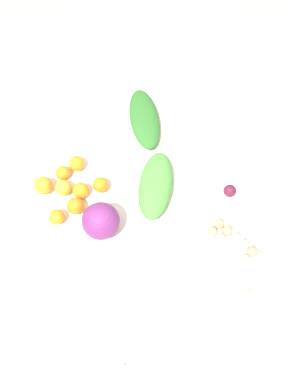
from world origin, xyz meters
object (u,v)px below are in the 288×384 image
(orange_0, at_px, (101,185))
(orange_7, at_px, (76,206))
(greens_bunch_dandelion, at_px, (144,119))
(orange_6, at_px, (77,163))
(orange_4, at_px, (81,190))
(orange_5, at_px, (43,185))
(cabbage_purple, at_px, (101,221))
(orange_2, at_px, (63,188))
(orange_1, at_px, (57,217))
(orange_3, at_px, (63,173))
(egg_carton, at_px, (231,244))
(beet_root, at_px, (230,191))
(greens_bunch_chard, at_px, (156,185))

(orange_0, xyz_separation_m, orange_7, (-0.04, 0.14, 0.00))
(greens_bunch_dandelion, distance_m, orange_6, 0.41)
(orange_4, xyz_separation_m, orange_5, (0.10, 0.14, 0.00))
(cabbage_purple, height_order, orange_2, cabbage_purple)
(orange_4, distance_m, orange_5, 0.17)
(orange_1, height_order, orange_3, orange_1)
(orange_2, bearing_deg, orange_5, 54.44)
(orange_1, xyz_separation_m, orange_6, (0.21, -0.19, 0.00))
(egg_carton, xyz_separation_m, beet_root, (0.21, -0.15, -0.01))
(beet_root, relative_size, orange_6, 0.79)
(cabbage_purple, xyz_separation_m, orange_7, (0.14, 0.06, -0.04))
(greens_bunch_chard, distance_m, orange_6, 0.39)
(beet_root, distance_m, orange_3, 0.77)
(greens_bunch_dandelion, distance_m, orange_2, 0.54)
(cabbage_purple, height_order, orange_4, cabbage_purple)
(orange_5, xyz_separation_m, orange_6, (0.03, -0.18, -0.00))
(cabbage_purple, distance_m, beet_root, 0.60)
(cabbage_purple, distance_m, orange_6, 0.34)
(orange_1, height_order, orange_7, orange_7)
(orange_6, bearing_deg, cabbage_purple, 174.74)
(greens_bunch_chard, xyz_separation_m, orange_1, (0.08, 0.45, -0.01))
(greens_bunch_dandelion, xyz_separation_m, orange_7, (-0.28, 0.50, 0.01))
(cabbage_purple, xyz_separation_m, greens_bunch_chard, (0.05, -0.30, -0.04))
(egg_carton, bearing_deg, orange_1, 34.87)
(beet_root, bearing_deg, orange_3, 54.45)
(beet_root, bearing_deg, orange_0, 58.62)
(orange_2, distance_m, orange_4, 0.08)
(beet_root, bearing_deg, orange_6, 50.05)
(egg_carton, xyz_separation_m, orange_3, (0.66, 0.48, -0.01))
(orange_1, relative_size, orange_4, 0.94)
(orange_0, height_order, orange_5, orange_5)
(greens_bunch_chard, height_order, beet_root, greens_bunch_chard)
(egg_carton, bearing_deg, beet_root, -51.36)
(beet_root, relative_size, orange_5, 0.70)
(orange_0, xyz_separation_m, orange_2, (0.07, 0.16, 0.00))
(orange_1, bearing_deg, greens_bunch_chard, -99.43)
(greens_bunch_dandelion, relative_size, orange_2, 4.98)
(orange_0, height_order, orange_1, orange_0)
(orange_2, bearing_deg, cabbage_purple, -162.91)
(orange_7, bearing_deg, orange_6, -25.39)
(egg_carton, relative_size, orange_1, 3.97)
(greens_bunch_chard, relative_size, greens_bunch_dandelion, 0.93)
(greens_bunch_chard, bearing_deg, orange_4, 65.24)
(orange_4, bearing_deg, orange_5, 53.42)
(greens_bunch_chard, bearing_deg, orange_2, 62.74)
(orange_1, bearing_deg, orange_4, -65.39)
(egg_carton, bearing_deg, orange_4, 23.06)
(orange_0, bearing_deg, orange_4, 79.42)
(egg_carton, xyz_separation_m, greens_bunch_dandelion, (0.75, -0.00, -0.01))
(cabbage_purple, bearing_deg, orange_1, 50.69)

